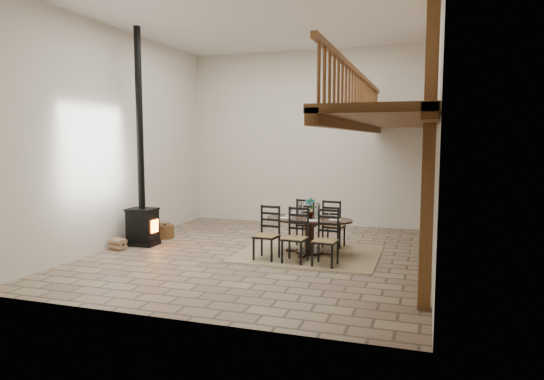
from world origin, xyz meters
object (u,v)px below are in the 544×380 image
(dining_table, at_px, (307,236))
(wood_stove, at_px, (142,198))
(log_basket, at_px, (164,231))
(log_stack, at_px, (118,244))

(dining_table, xyz_separation_m, wood_stove, (-3.90, -0.22, 0.69))
(wood_stove, relative_size, log_basket, 9.92)
(dining_table, bearing_deg, log_basket, 175.65)
(dining_table, distance_m, log_stack, 4.26)
(dining_table, bearing_deg, wood_stove, -171.32)
(dining_table, relative_size, log_basket, 4.43)
(dining_table, distance_m, wood_stove, 3.97)
(dining_table, relative_size, wood_stove, 0.45)
(log_basket, bearing_deg, dining_table, -9.74)
(dining_table, bearing_deg, log_stack, -163.56)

